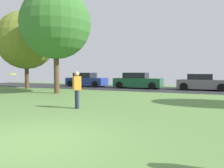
# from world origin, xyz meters

# --- Properties ---
(ground_plane) EXTENTS (44.00, 44.00, 0.00)m
(ground_plane) POSITION_xyz_m (0.00, 0.00, 0.00)
(ground_plane) COLOR #5B8442
(road_strip) EXTENTS (44.00, 6.40, 0.01)m
(road_strip) POSITION_xyz_m (0.00, 16.00, 0.00)
(road_strip) COLOR #28282B
(road_strip) RESTS_ON ground_plane
(maple_tree_near) EXTENTS (5.23, 5.23, 7.03)m
(maple_tree_near) POSITION_xyz_m (-11.56, 11.82, 4.40)
(maple_tree_near) COLOR brown
(maple_tree_near) RESTS_ON ground_plane
(birch_tree_lone) EXTENTS (5.01, 5.01, 7.49)m
(birch_tree_lone) POSITION_xyz_m (-6.36, 9.35, 4.97)
(birch_tree_lone) COLOR brown
(birch_tree_lone) RESTS_ON ground_plane
(person_thrower) EXTENTS (0.37, 0.39, 1.61)m
(person_thrower) POSITION_xyz_m (-1.45, 4.31, 0.88)
(person_thrower) COLOR #2D334C
(person_thrower) RESTS_ON ground_plane
(frisbee_disc) EXTENTS (0.32, 0.32, 0.04)m
(frisbee_disc) POSITION_xyz_m (-3.01, 2.30, 1.51)
(frisbee_disc) COLOR yellow
(parked_car_blue) EXTENTS (4.14, 1.97, 1.44)m
(parked_car_blue) POSITION_xyz_m (-7.91, 16.36, 0.66)
(parked_car_blue) COLOR #233893
(parked_car_blue) RESTS_ON ground_plane
(parked_car_green) EXTENTS (4.40, 2.02, 1.47)m
(parked_car_green) POSITION_xyz_m (-2.34, 16.22, 0.67)
(parked_car_green) COLOR #195633
(parked_car_green) RESTS_ON ground_plane
(parked_car_grey) EXTENTS (4.04, 1.99, 1.37)m
(parked_car_grey) POSITION_xyz_m (3.25, 16.38, 0.64)
(parked_car_grey) COLOR slate
(parked_car_grey) RESTS_ON ground_plane
(street_lamp_post) EXTENTS (0.14, 0.14, 4.50)m
(street_lamp_post) POSITION_xyz_m (-8.50, 12.20, 2.25)
(street_lamp_post) COLOR #2D2D33
(street_lamp_post) RESTS_ON ground_plane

